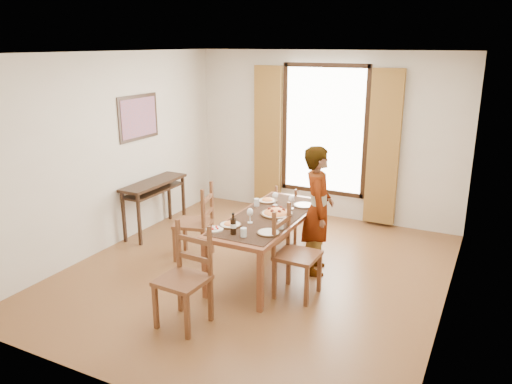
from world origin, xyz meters
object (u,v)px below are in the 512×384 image
at_px(console_table, 154,189).
at_px(pasta_platter, 276,211).
at_px(dining_table, 268,221).
at_px(man, 318,210).

relative_size(console_table, pasta_platter, 3.00).
distance_m(console_table, dining_table, 2.22).
relative_size(console_table, man, 0.74).
height_order(console_table, dining_table, console_table).
xyz_separation_m(console_table, man, (2.69, -0.20, 0.13)).
height_order(dining_table, pasta_platter, pasta_platter).
xyz_separation_m(console_table, dining_table, (2.16, -0.52, 0.00)).
bearing_deg(dining_table, man, 30.50).
bearing_deg(console_table, pasta_platter, -11.16).
xyz_separation_m(console_table, pasta_platter, (2.24, -0.44, 0.12)).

